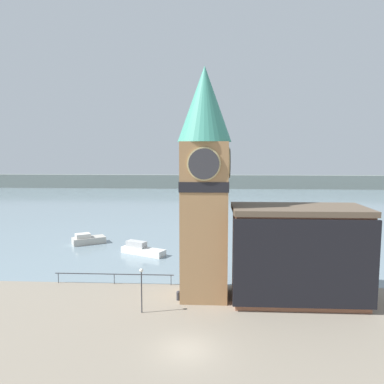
{
  "coord_description": "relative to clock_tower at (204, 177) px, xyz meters",
  "views": [
    {
      "loc": [
        1.67,
        -24.47,
        13.68
      ],
      "look_at": [
        0.0,
        7.29,
        10.2
      ],
      "focal_mm": 35.0,
      "sensor_mm": 36.0,
      "label": 1
    }
  ],
  "objects": [
    {
      "name": "ground_plane",
      "position": [
        -1.01,
        -9.72,
        -11.28
      ],
      "size": [
        160.0,
        160.0,
        0.0
      ],
      "primitive_type": "plane",
      "color": "gray"
    },
    {
      "name": "water",
      "position": [
        -1.01,
        63.02,
        -11.29
      ],
      "size": [
        160.0,
        120.0,
        0.0
      ],
      "color": "gray",
      "rests_on": "ground_plane"
    },
    {
      "name": "far_shoreline",
      "position": [
        -1.01,
        103.02,
        -8.78
      ],
      "size": [
        180.0,
        3.0,
        5.0
      ],
      "color": "slate",
      "rests_on": "water"
    },
    {
      "name": "pier_railing",
      "position": [
        -9.34,
        2.77,
        -10.32
      ],
      "size": [
        12.41,
        0.08,
        1.09
      ],
      "color": "#333338",
      "rests_on": "ground_plane"
    },
    {
      "name": "clock_tower",
      "position": [
        0.0,
        0.0,
        0.0
      ],
      "size": [
        4.89,
        4.89,
        21.26
      ],
      "color": "#9E754C",
      "rests_on": "ground_plane"
    },
    {
      "name": "pier_building",
      "position": [
        8.54,
        -0.61,
        -6.9
      ],
      "size": [
        12.04,
        5.88,
        8.73
      ],
      "color": "#935B42",
      "rests_on": "ground_plane"
    },
    {
      "name": "boat_near",
      "position": [
        -8.61,
        14.12,
        -10.67
      ],
      "size": [
        6.34,
        4.25,
        1.67
      ],
      "rotation": [
        0.0,
        0.0,
        -0.45
      ],
      "color": "silver",
      "rests_on": "water"
    },
    {
      "name": "boat_far",
      "position": [
        -17.66,
        19.35,
        -10.67
      ],
      "size": [
        5.16,
        4.24,
        1.58
      ],
      "rotation": [
        0.0,
        0.0,
        0.52
      ],
      "color": "#B7B2A8",
      "rests_on": "water"
    },
    {
      "name": "mooring_bollard_near",
      "position": [
        -2.35,
        -1.06,
        -10.81
      ],
      "size": [
        0.36,
        0.36,
        0.88
      ],
      "color": "#2D2D33",
      "rests_on": "ground_plane"
    },
    {
      "name": "lamp_post",
      "position": [
        -5.2,
        -3.94,
        -8.57
      ],
      "size": [
        0.32,
        0.32,
        3.88
      ],
      "color": "#2D2D33",
      "rests_on": "ground_plane"
    }
  ]
}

